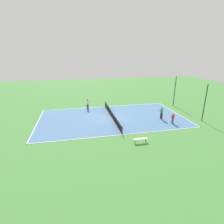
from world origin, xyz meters
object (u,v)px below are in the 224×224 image
Objects in this scene: fence_post_back_left at (175,92)px; player_far_green at (162,112)px; bench at (140,139)px; tennis_ball_near_net at (113,119)px; tennis_ball_right_alley at (131,113)px; fence_post_back_right at (205,103)px; player_near_white at (88,103)px; tennis_ball_far_baseline at (158,115)px; tennis_net at (112,114)px; player_coach_red at (173,118)px.

player_far_green is at bearing -42.76° from fence_post_back_left.
bench is 8.01m from player_far_green.
player_far_green reaches higher than tennis_ball_near_net.
fence_post_back_right is (5.26, 8.64, 2.50)m from tennis_ball_right_alley.
fence_post_back_left is (-2.21, 8.64, 2.50)m from tennis_ball_right_alley.
fence_post_back_right is (3.10, 11.87, 2.50)m from tennis_ball_near_net.
tennis_ball_right_alley is (-9.30, 1.93, -0.33)m from bench.
fence_post_back_right reaches higher than tennis_ball_near_net.
player_near_white is 11.43m from tennis_ball_far_baseline.
tennis_ball_near_net is at bearing -87.78° from tennis_ball_far_baseline.
player_far_green is (-5.90, 5.38, 0.65)m from bench.
player_far_green is at bearing 79.54° from tennis_ball_near_net.
tennis_ball_right_alley is at bearing 114.81° from tennis_net.
fence_post_back_right reaches higher than tennis_ball_right_alley.
fence_post_back_right reaches higher than tennis_ball_far_baseline.
fence_post_back_left reaches higher than tennis_ball_near_net.
player_near_white is 0.34× the size of fence_post_back_right.
player_near_white is 6.43m from tennis_ball_near_net.
tennis_ball_near_net is at bearing -20.84° from player_far_green.
tennis_ball_near_net is 12.52m from fence_post_back_right.
player_far_green is 25.67× the size of tennis_ball_near_net.
fence_post_back_right reaches higher than bench.
bench is at bearing -11.70° from tennis_ball_right_alley.
tennis_ball_near_net is 1.00× the size of tennis_ball_right_alley.
player_far_green is 0.34× the size of fence_post_back_right.
tennis_net is 2.19× the size of fence_post_back_right.
fence_post_back_left is (-11.51, 10.56, 2.17)m from bench.
tennis_ball_right_alley is 0.01× the size of fence_post_back_left.
player_far_green is at bearing 65.58° from player_coach_red.
fence_post_back_left is (-4.10, 4.92, 2.50)m from tennis_ball_far_baseline.
fence_post_back_left is at bearing -26.36° from player_near_white.
tennis_ball_right_alley is at bearing 78.30° from bench.
fence_post_back_left reaches higher than player_near_white.
tennis_ball_near_net is at bearing -104.64° from fence_post_back_right.
tennis_ball_far_baseline is 4.17m from tennis_ball_right_alley.
player_near_white is 0.34× the size of fence_post_back_left.
bench is at bearing -42.56° from fence_post_back_left.
fence_post_back_right is at bearing -51.82° from player_near_white.
tennis_net is 7.89m from bench.
player_near_white is at bearing -44.81° from player_far_green.
tennis_net is 7.05m from tennis_ball_far_baseline.
player_near_white is at bearing -94.36° from fence_post_back_left.
fence_post_back_left reaches higher than tennis_ball_right_alley.
fence_post_back_left is at bearing -143.14° from player_far_green.
tennis_ball_far_baseline is at bearing 63.01° from tennis_ball_right_alley.
fence_post_back_right is (0.01, 4.49, 1.76)m from player_coach_red.
tennis_net reaches higher than tennis_ball_far_baseline.
fence_post_back_right reaches higher than player_near_white.
fence_post_back_right is (-4.03, 10.56, 2.17)m from bench.
tennis_net is 7.45× the size of bench.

